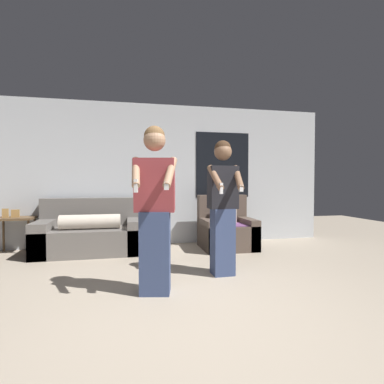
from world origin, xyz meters
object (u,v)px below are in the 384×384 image
Objects in this scene: side_table at (15,222)px; person_right at (223,205)px; couch at (92,234)px; armchair at (226,230)px; person_left at (155,208)px.

person_right reaches higher than side_table.
armchair reaches higher than couch.
armchair is 3.65m from side_table.
couch is 0.98× the size of person_left.
person_right is (1.81, -1.65, 0.59)m from couch.
side_table is (-1.26, 0.21, 0.20)m from couch.
person_left is (2.15, -2.35, 0.41)m from side_table.
person_right is (3.07, -1.86, 0.39)m from side_table.
couch is at bearing 176.39° from armchair.
armchair is (2.37, -0.15, 0.00)m from couch.
person_left is at bearing -47.52° from side_table.
person_right is at bearing -110.28° from armchair.
couch is 1.01× the size of person_right.
side_table is 0.44× the size of person_right.
side_table is at bearing 148.75° from person_right.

